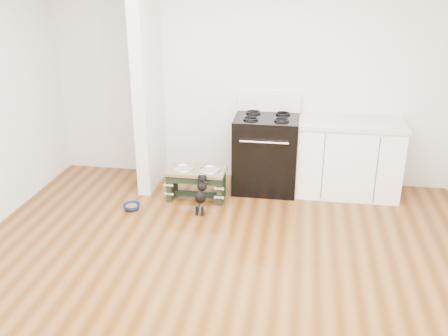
# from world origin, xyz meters

# --- Properties ---
(ground) EXTENTS (5.00, 5.00, 0.00)m
(ground) POSITION_xyz_m (0.00, 0.00, 0.00)
(ground) COLOR #4B290D
(ground) RESTS_ON ground
(room_shell) EXTENTS (5.00, 5.00, 5.00)m
(room_shell) POSITION_xyz_m (0.00, 0.00, 1.62)
(room_shell) COLOR silver
(room_shell) RESTS_ON ground
(partition_wall) EXTENTS (0.15, 0.80, 2.70)m
(partition_wall) POSITION_xyz_m (-1.18, 2.10, 1.35)
(partition_wall) COLOR silver
(partition_wall) RESTS_ON ground
(oven_range) EXTENTS (0.76, 0.69, 1.14)m
(oven_range) POSITION_xyz_m (0.25, 2.16, 0.48)
(oven_range) COLOR black
(oven_range) RESTS_ON ground
(cabinet_run) EXTENTS (1.24, 0.64, 0.91)m
(cabinet_run) POSITION_xyz_m (1.23, 2.18, 0.45)
(cabinet_run) COLOR white
(cabinet_run) RESTS_ON ground
(dog_feeder) EXTENTS (0.68, 0.36, 0.39)m
(dog_feeder) POSITION_xyz_m (-0.53, 1.71, 0.27)
(dog_feeder) COLOR black
(dog_feeder) RESTS_ON ground
(puppy) EXTENTS (0.12, 0.35, 0.41)m
(puppy) POSITION_xyz_m (-0.40, 1.40, 0.23)
(puppy) COLOR black
(puppy) RESTS_ON ground
(floor_bowl) EXTENTS (0.23, 0.23, 0.06)m
(floor_bowl) POSITION_xyz_m (-1.20, 1.31, 0.03)
(floor_bowl) COLOR navy
(floor_bowl) RESTS_ON ground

